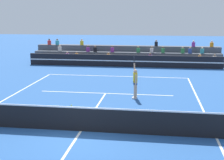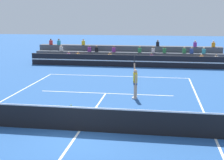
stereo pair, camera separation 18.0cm
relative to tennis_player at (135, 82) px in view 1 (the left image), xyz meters
The scene contains 7 objects.
ground_plane 5.92m from the tennis_player, 108.85° to the right, with size 120.00×120.00×0.00m, color #285699.
court_lines 5.91m from the tennis_player, 108.85° to the right, with size 11.10×23.90×0.01m.
tennis_net 5.85m from the tennis_player, 108.85° to the right, with size 12.00×0.10×1.10m.
sponsor_banner_wall 11.20m from the tennis_player, 99.69° to the left, with size 18.00×0.26×1.10m.
bleacher_stand 13.70m from the tennis_player, 97.86° to the left, with size 18.58×2.85×2.28m.
tennis_player is the anchor object (origin of this frame).
tennis_ball 3.94m from the tennis_player, 148.63° to the right, with size 0.07×0.07×0.07m, color #C6DB33.
Camera 1 is at (3.04, -12.02, 4.81)m, focal length 50.00 mm.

